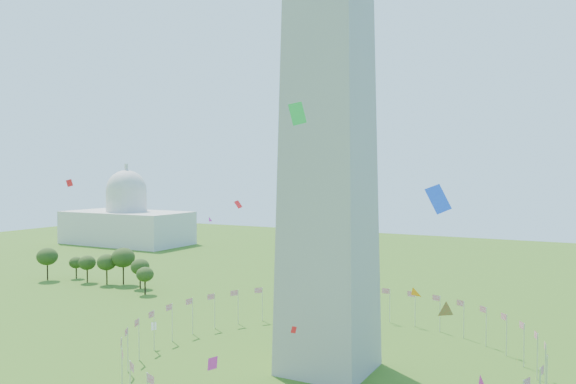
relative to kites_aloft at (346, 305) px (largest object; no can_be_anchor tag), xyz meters
The scene contains 4 objects.
flag_ring 38.69m from the kites_aloft, 117.77° to the left, with size 80.24×80.24×9.00m.
capitol_building 253.71m from the kites_aloft, 140.66° to the left, with size 70.00×35.00×46.00m, color beige, non-canonical shape.
kites_aloft is the anchor object (origin of this frame).
tree_line_west 142.84m from the kites_aloft, 149.55° to the left, with size 54.97×15.70×12.82m.
Camera 1 is at (45.24, -52.34, 39.70)m, focal length 35.00 mm.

